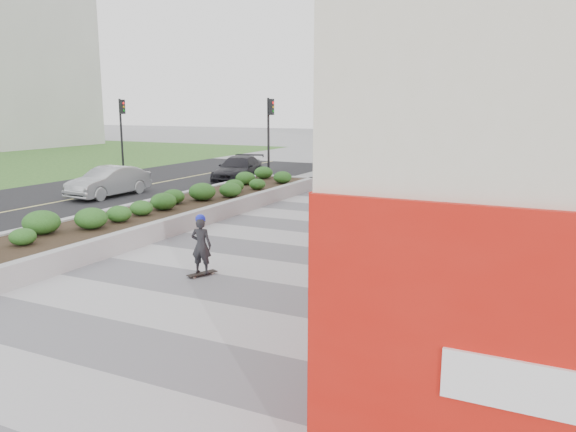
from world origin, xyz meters
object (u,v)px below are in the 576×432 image
Objects in this scene: car_dark at (239,169)px; traffic_signal_far at (122,125)px; skateboarder at (201,245)px; planter at (170,209)px; car_silver at (109,182)px; traffic_signal_near at (270,127)px.

traffic_signal_far is at bearing 162.72° from car_dark.
skateboarder is (15.41, -14.66, -2.03)m from traffic_signal_far.
planter is 4.29× the size of traffic_signal_far.
car_silver is (5.33, -6.86, -2.12)m from traffic_signal_far.
planter is at bearing 156.90° from skateboarder.
traffic_signal_near is at bearing 3.11° from traffic_signal_far.
traffic_signal_near is 1.09× the size of car_silver.
traffic_signal_far is (-10.93, 10.00, 2.34)m from planter.
traffic_signal_near reaches higher than car_silver.
traffic_signal_near is 2.66m from car_dark.
car_dark is at bearing -3.54° from traffic_signal_far.
car_dark reaches higher than planter.
traffic_signal_near is at bearing 99.35° from planter.
traffic_signal_near is (-1.73, 10.50, 2.34)m from planter.
planter is at bearing -80.65° from traffic_signal_near.
traffic_signal_far is at bearing 129.34° from car_silver.
planter is at bearing -42.46° from traffic_signal_far.
traffic_signal_near is at bearing 63.78° from car_silver.
car_dark is at bearing 107.51° from planter.
traffic_signal_near reaches higher than car_dark.
traffic_signal_far reaches higher than planter.
planter is 4.05× the size of car_dark.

